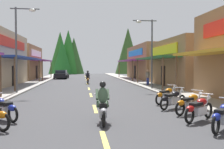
% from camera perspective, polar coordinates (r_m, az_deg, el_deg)
% --- Properties ---
extents(ground, '(10.24, 80.57, 0.10)m').
position_cam_1_polar(ground, '(25.29, -5.29, -2.95)').
color(ground, '#38383A').
extents(sidewalk_left, '(2.38, 80.57, 0.12)m').
position_cam_1_polar(sidewalk_left, '(25.90, -19.40, -2.69)').
color(sidewalk_left, '#9E9991').
rests_on(sidewalk_left, ground).
extents(sidewalk_right, '(2.38, 80.57, 0.12)m').
position_cam_1_polar(sidewalk_right, '(26.21, 8.64, -2.55)').
color(sidewalk_right, '#9E9991').
rests_on(sidewalk_right, ground).
extents(centerline_dashes, '(0.16, 55.23, 0.01)m').
position_cam_1_polar(centerline_dashes, '(27.62, -5.42, -2.41)').
color(centerline_dashes, '#E0C64C').
rests_on(centerline_dashes, ground).
extents(storefront_left_far, '(10.35, 11.16, 5.07)m').
position_cam_1_polar(storefront_left_far, '(41.31, -22.36, 2.44)').
color(storefront_left_far, olive).
rests_on(storefront_left_far, ground).
extents(storefront_right_middle, '(9.81, 10.89, 4.73)m').
position_cam_1_polar(storefront_right_middle, '(27.57, 19.30, 2.39)').
color(storefront_right_middle, olive).
rests_on(storefront_right_middle, ground).
extents(storefront_right_far, '(9.33, 13.94, 5.20)m').
position_cam_1_polar(storefront_right_far, '(40.27, 10.39, 2.67)').
color(storefront_right_far, olive).
rests_on(storefront_right_far, ground).
extents(streetlamp_left, '(2.12, 0.30, 6.49)m').
position_cam_1_polar(streetlamp_left, '(20.43, -19.82, 7.69)').
color(streetlamp_left, '#474C51').
rests_on(streetlamp_left, ground).
extents(streetlamp_right, '(2.12, 0.30, 6.18)m').
position_cam_1_polar(streetlamp_right, '(22.80, 8.15, 6.75)').
color(streetlamp_right, '#474C51').
rests_on(streetlamp_right, ground).
extents(motorcycle_parked_right_1, '(1.63, 1.54, 1.04)m').
position_cam_1_polar(motorcycle_parked_right_1, '(9.30, 23.61, -8.44)').
color(motorcycle_parked_right_1, black).
rests_on(motorcycle_parked_right_1, ground).
extents(motorcycle_parked_right_2, '(1.77, 1.37, 1.04)m').
position_cam_1_polar(motorcycle_parked_right_2, '(10.49, 18.90, -7.19)').
color(motorcycle_parked_right_2, black).
rests_on(motorcycle_parked_right_2, ground).
extents(motorcycle_parked_right_3, '(1.87, 1.21, 1.04)m').
position_cam_1_polar(motorcycle_parked_right_3, '(11.85, 17.09, -6.12)').
color(motorcycle_parked_right_3, black).
rests_on(motorcycle_parked_right_3, ground).
extents(motorcycle_parked_right_4, '(1.81, 1.31, 1.04)m').
position_cam_1_polar(motorcycle_parked_right_4, '(13.09, 13.49, -5.31)').
color(motorcycle_parked_right_4, black).
rests_on(motorcycle_parked_right_4, ground).
extents(motorcycle_parked_right_5, '(1.75, 1.40, 1.04)m').
position_cam_1_polar(motorcycle_parked_right_5, '(14.68, 12.11, -4.50)').
color(motorcycle_parked_right_5, black).
rests_on(motorcycle_parked_right_5, ground).
extents(motorcycle_parked_left_3, '(1.62, 1.55, 1.04)m').
position_cam_1_polar(motorcycle_parked_left_3, '(10.95, -23.31, -6.86)').
color(motorcycle_parked_left_3, black).
rests_on(motorcycle_parked_left_3, ground).
extents(rider_cruising_lead, '(0.60, 2.14, 1.57)m').
position_cam_1_polar(rider_cruising_lead, '(9.61, -2.10, -6.92)').
color(rider_cruising_lead, black).
rests_on(rider_cruising_lead, ground).
extents(rider_cruising_trailing, '(0.60, 2.14, 1.57)m').
position_cam_1_polar(rider_cruising_trailing, '(29.80, -5.45, -0.83)').
color(rider_cruising_trailing, black).
rests_on(rider_cruising_trailing, ground).
extents(pedestrian_by_shop, '(0.42, 0.47, 1.72)m').
position_cam_1_polar(pedestrian_by_shop, '(26.74, 8.02, -0.43)').
color(pedestrian_by_shop, '#333F8C').
rests_on(pedestrian_by_shop, ground).
extents(parked_car_curbside, '(2.23, 4.38, 1.40)m').
position_cam_1_polar(parked_car_curbside, '(41.84, -11.25, 0.01)').
color(parked_car_curbside, black).
rests_on(parked_car_curbside, ground).
extents(treeline_backdrop, '(23.50, 8.25, 11.77)m').
position_cam_1_polar(treeline_backdrop, '(65.22, -6.27, 4.85)').
color(treeline_backdrop, '#296623').
rests_on(treeline_backdrop, ground).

